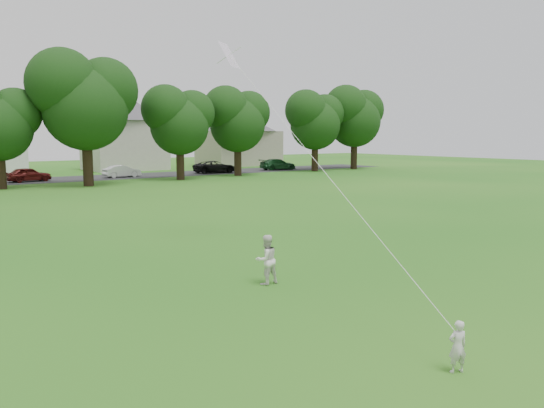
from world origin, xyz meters
TOP-DOWN VIEW (x-y plane):
  - ground at (0.00, 0.00)m, footprint 160.00×160.00m
  - toddler at (0.47, -3.65)m, footprint 0.40×0.34m
  - older_boy at (1.03, 2.69)m, footprint 0.66×0.52m
  - kite at (1.98, 2.40)m, footprint 2.11×6.58m
  - tree_row at (4.53, 35.69)m, footprint 82.28×9.53m
  - parked_cars at (2.87, 41.00)m, footprint 65.02×2.54m

SIDE VIEW (x-z plane):
  - ground at x=0.00m, z-range 0.00..0.00m
  - toddler at x=0.47m, z-range 0.00..0.92m
  - parked_cars at x=2.87m, z-range -0.01..1.27m
  - older_boy at x=1.03m, z-range 0.00..1.36m
  - kite at x=1.98m, z-range -3.17..10.82m
  - tree_row at x=4.53m, z-range 0.89..11.84m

